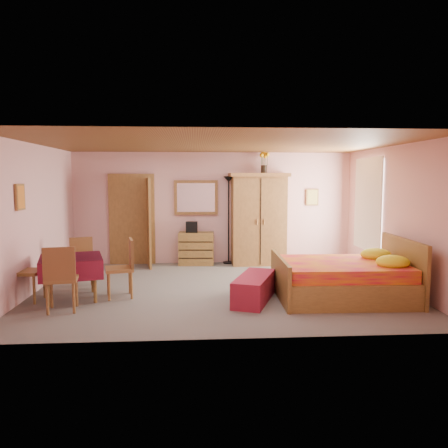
{
  "coord_description": "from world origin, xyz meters",
  "views": [
    {
      "loc": [
        -0.44,
        -7.75,
        2.0
      ],
      "look_at": [
        0.1,
        0.3,
        1.15
      ],
      "focal_mm": 35.0,
      "sensor_mm": 36.0,
      "label": 1
    }
  ],
  "objects": [
    {
      "name": "bench",
      "position": [
        0.52,
        -0.83,
        0.21
      ],
      "size": [
        0.88,
        1.34,
        0.42
      ],
      "primitive_type": "cube",
      "rotation": [
        0.0,
        0.0,
        -0.36
      ],
      "color": "maroon",
      "rests_on": "floor"
    },
    {
      "name": "wall_back",
      "position": [
        0.0,
        2.5,
        1.3
      ],
      "size": [
        6.5,
        0.1,
        2.6
      ],
      "primitive_type": "cube",
      "color": "#DA9E9F",
      "rests_on": "floor"
    },
    {
      "name": "chair_east",
      "position": [
        -1.71,
        -0.45,
        0.49
      ],
      "size": [
        0.54,
        0.54,
        0.98
      ],
      "primitive_type": "cube",
      "rotation": [
        0.0,
        0.0,
        1.8
      ],
      "color": "#A97039",
      "rests_on": "floor"
    },
    {
      "name": "dining_table",
      "position": [
        -2.48,
        -0.52,
        0.36
      ],
      "size": [
        1.2,
        1.2,
        0.71
      ],
      "primitive_type": "cube",
      "rotation": [
        0.0,
        0.0,
        0.27
      ],
      "color": "maroon",
      "rests_on": "floor"
    },
    {
      "name": "doorway",
      "position": [
        -1.9,
        2.47,
        1.02
      ],
      "size": [
        1.06,
        0.12,
        2.15
      ],
      "primitive_type": "cube",
      "color": "#9E6B35",
      "rests_on": "floor"
    },
    {
      "name": "stereo",
      "position": [
        -0.52,
        2.24,
        0.88
      ],
      "size": [
        0.27,
        0.2,
        0.25
      ],
      "primitive_type": "cube",
      "rotation": [
        0.0,
        0.0,
        -0.01
      ],
      "color": "black",
      "rests_on": "chest_of_drawers"
    },
    {
      "name": "wall_front",
      "position": [
        0.0,
        -2.5,
        1.3
      ],
      "size": [
        6.5,
        0.1,
        2.6
      ],
      "primitive_type": "cube",
      "color": "#DA9E9F",
      "rests_on": "floor"
    },
    {
      "name": "wall_right",
      "position": [
        3.25,
        0.0,
        1.3
      ],
      "size": [
        0.1,
        5.0,
        2.6
      ],
      "primitive_type": "cube",
      "color": "#DA9E9F",
      "rests_on": "floor"
    },
    {
      "name": "ceiling",
      "position": [
        0.0,
        0.0,
        2.6
      ],
      "size": [
        6.5,
        6.5,
        0.0
      ],
      "primitive_type": "plane",
      "rotation": [
        3.14,
        0.0,
        0.0
      ],
      "color": "brown",
      "rests_on": "wall_back"
    },
    {
      "name": "floor_lamp",
      "position": [
        0.35,
        2.37,
        1.02
      ],
      "size": [
        0.3,
        0.3,
        2.04
      ],
      "primitive_type": "cube",
      "rotation": [
        0.0,
        0.0,
        -0.18
      ],
      "color": "black",
      "rests_on": "floor"
    },
    {
      "name": "floor",
      "position": [
        0.0,
        0.0,
        0.0
      ],
      "size": [
        6.5,
        6.5,
        0.0
      ],
      "primitive_type": "plane",
      "color": "slate",
      "rests_on": "ground"
    },
    {
      "name": "chair_south",
      "position": [
        -2.45,
        -1.16,
        0.5
      ],
      "size": [
        0.52,
        0.52,
        1.0
      ],
      "primitive_type": "cube",
      "rotation": [
        0.0,
        0.0,
        0.15
      ],
      "color": "#8F5D30",
      "rests_on": "floor"
    },
    {
      "name": "chair_north",
      "position": [
        -2.5,
        0.25,
        0.45
      ],
      "size": [
        0.52,
        0.52,
        0.91
      ],
      "primitive_type": "cube",
      "rotation": [
        0.0,
        0.0,
        3.47
      ],
      "color": "olive",
      "rests_on": "floor"
    },
    {
      "name": "sunflower_vase",
      "position": [
        1.16,
        2.31,
        2.37
      ],
      "size": [
        0.22,
        0.22,
        0.51
      ],
      "primitive_type": "cube",
      "rotation": [
        0.0,
        0.0,
        -0.06
      ],
      "color": "yellow",
      "rests_on": "wardrobe"
    },
    {
      "name": "chair_west",
      "position": [
        -3.16,
        -0.59,
        0.5
      ],
      "size": [
        0.5,
        0.5,
        0.99
      ],
      "primitive_type": "cube",
      "rotation": [
        0.0,
        0.0,
        -1.68
      ],
      "color": "olive",
      "rests_on": "floor"
    },
    {
      "name": "picture_back",
      "position": [
        2.35,
        2.47,
        1.55
      ],
      "size": [
        0.3,
        0.04,
        0.4
      ],
      "primitive_type": "cube",
      "color": "#D8BF59",
      "rests_on": "wall_back"
    },
    {
      "name": "wardrobe",
      "position": [
        1.03,
        2.21,
        1.06
      ],
      "size": [
        1.36,
        0.72,
        2.11
      ],
      "primitive_type": "cube",
      "rotation": [
        0.0,
        0.0,
        0.02
      ],
      "color": "#905F30",
      "rests_on": "floor"
    },
    {
      "name": "bed",
      "position": [
        2.0,
        -0.75,
        0.5
      ],
      "size": [
        2.22,
        1.77,
        1.0
      ],
      "primitive_type": "cube",
      "rotation": [
        0.0,
        0.0,
        -0.03
      ],
      "color": "red",
      "rests_on": "floor"
    },
    {
      "name": "window",
      "position": [
        3.21,
        1.2,
        1.45
      ],
      "size": [
        0.08,
        1.4,
        1.95
      ],
      "primitive_type": "cube",
      "color": "white",
      "rests_on": "wall_right"
    },
    {
      "name": "wall_left",
      "position": [
        -3.25,
        0.0,
        1.3
      ],
      "size": [
        0.1,
        5.0,
        2.6
      ],
      "primitive_type": "cube",
      "color": "#DA9E9F",
      "rests_on": "floor"
    },
    {
      "name": "chest_of_drawers",
      "position": [
        -0.41,
        2.25,
        0.38
      ],
      "size": [
        0.82,
        0.45,
        0.76
      ],
      "primitive_type": "cube",
      "rotation": [
        0.0,
        0.0,
        -0.06
      ],
      "color": "olive",
      "rests_on": "floor"
    },
    {
      "name": "wall_mirror",
      "position": [
        -0.41,
        2.46,
        1.55
      ],
      "size": [
        1.02,
        0.06,
        0.8
      ],
      "primitive_type": "cube",
      "rotation": [
        0.0,
        0.0,
        -0.01
      ],
      "color": "silver",
      "rests_on": "wall_back"
    },
    {
      "name": "picture_left",
      "position": [
        -3.22,
        -0.6,
        1.7
      ],
      "size": [
        0.04,
        0.32,
        0.42
      ],
      "primitive_type": "cube",
      "color": "orange",
      "rests_on": "wall_left"
    }
  ]
}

